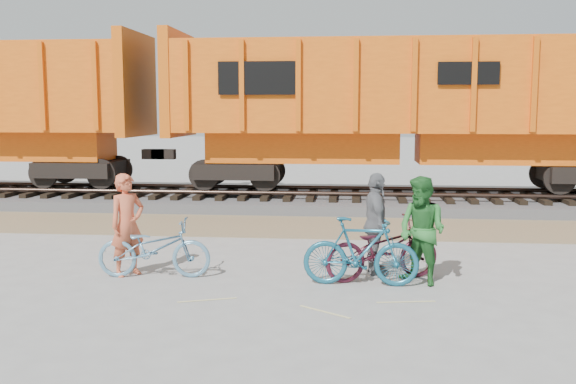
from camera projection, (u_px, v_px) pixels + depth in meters
The scene contains 11 objects.
ground at pixel (279, 288), 10.42m from camera, with size 120.00×120.00×0.00m, color #9E9E99.
gravel_strip at pixel (304, 227), 15.85m from camera, with size 120.00×3.00×0.02m, color #927C5A.
ballast_bed at pixel (312, 201), 19.29m from camera, with size 120.00×4.00×0.30m, color slate.
track at pixel (312, 191), 19.25m from camera, with size 120.00×2.60×0.24m.
hopper_car_center at pixel (409, 106), 18.66m from camera, with size 14.00×3.13×4.65m.
bicycle_blue at pixel (154, 248), 11.03m from camera, with size 0.68×1.94×1.02m, color #6396B5.
bicycle_teal at pixel (361, 252), 10.49m from camera, with size 0.54×1.90×1.14m, color #1A5E79.
bicycle_maroon at pixel (382, 249), 10.85m from camera, with size 0.71×2.04×1.07m, color #441523.
person_solo at pixel (127, 225), 11.13m from camera, with size 0.65×0.43×1.79m, color #D35D3A.
person_man at pixel (422, 231), 10.55m from camera, with size 0.87×0.68×1.79m, color #276D2C.
person_woman at pixel (376, 224), 11.21m from camera, with size 1.05×0.44×1.79m, color slate.
Camera 1 is at (1.14, -10.08, 2.86)m, focal length 40.00 mm.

